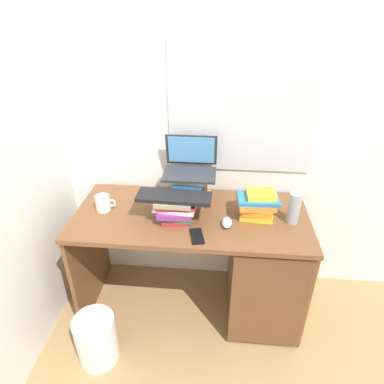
{
  "coord_description": "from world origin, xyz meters",
  "views": [
    {
      "loc": [
        0.16,
        -1.66,
        1.87
      ],
      "look_at": [
        0.01,
        -0.04,
        0.93
      ],
      "focal_mm": 31.24,
      "sensor_mm": 36.0,
      "label": 1
    }
  ],
  "objects_px": {
    "computer_mouse": "(227,223)",
    "cell_phone": "(197,236)",
    "book_stack_tall": "(189,189)",
    "book_stack_side": "(257,204)",
    "book_stack_keyboard_riser": "(175,209)",
    "wastebasket": "(97,339)",
    "mug": "(103,203)",
    "water_bottle": "(294,208)",
    "desk": "(246,264)",
    "keyboard": "(174,197)",
    "laptop": "(190,164)"
  },
  "relations": [
    {
      "from": "book_stack_tall",
      "to": "cell_phone",
      "type": "distance_m",
      "value": 0.38
    },
    {
      "from": "laptop",
      "to": "desk",
      "type": "bearing_deg",
      "value": -30.43
    },
    {
      "from": "book_stack_keyboard_riser",
      "to": "wastebasket",
      "type": "distance_m",
      "value": 0.89
    },
    {
      "from": "water_bottle",
      "to": "book_stack_tall",
      "type": "bearing_deg",
      "value": 164.55
    },
    {
      "from": "water_bottle",
      "to": "cell_phone",
      "type": "bearing_deg",
      "value": -160.3
    },
    {
      "from": "book_stack_tall",
      "to": "wastebasket",
      "type": "bearing_deg",
      "value": -128.81
    },
    {
      "from": "computer_mouse",
      "to": "cell_phone",
      "type": "xyz_separation_m",
      "value": [
        -0.16,
        -0.12,
        -0.01
      ]
    },
    {
      "from": "laptop",
      "to": "wastebasket",
      "type": "bearing_deg",
      "value": -126.5
    },
    {
      "from": "book_stack_tall",
      "to": "book_stack_side",
      "type": "distance_m",
      "value": 0.43
    },
    {
      "from": "desk",
      "to": "book_stack_keyboard_riser",
      "type": "distance_m",
      "value": 0.61
    },
    {
      "from": "cell_phone",
      "to": "book_stack_tall",
      "type": "bearing_deg",
      "value": 89.24
    },
    {
      "from": "book_stack_side",
      "to": "cell_phone",
      "type": "bearing_deg",
      "value": -144.73
    },
    {
      "from": "keyboard",
      "to": "computer_mouse",
      "type": "distance_m",
      "value": 0.33
    },
    {
      "from": "computer_mouse",
      "to": "water_bottle",
      "type": "distance_m",
      "value": 0.39
    },
    {
      "from": "book_stack_keyboard_riser",
      "to": "wastebasket",
      "type": "xyz_separation_m",
      "value": [
        -0.43,
        -0.39,
        -0.67
      ]
    },
    {
      "from": "book_stack_tall",
      "to": "desk",
      "type": "bearing_deg",
      "value": -23.86
    },
    {
      "from": "book_stack_side",
      "to": "mug",
      "type": "relative_size",
      "value": 1.9
    },
    {
      "from": "desk",
      "to": "laptop",
      "type": "distance_m",
      "value": 0.73
    },
    {
      "from": "wastebasket",
      "to": "laptop",
      "type": "bearing_deg",
      "value": 53.5
    },
    {
      "from": "computer_mouse",
      "to": "cell_phone",
      "type": "bearing_deg",
      "value": -142.32
    },
    {
      "from": "desk",
      "to": "book_stack_keyboard_riser",
      "type": "xyz_separation_m",
      "value": [
        -0.44,
        -0.04,
        0.42
      ]
    },
    {
      "from": "computer_mouse",
      "to": "water_bottle",
      "type": "relative_size",
      "value": 0.55
    },
    {
      "from": "keyboard",
      "to": "mug",
      "type": "distance_m",
      "value": 0.46
    },
    {
      "from": "laptop",
      "to": "cell_phone",
      "type": "xyz_separation_m",
      "value": [
        0.08,
        -0.42,
        -0.23
      ]
    },
    {
      "from": "laptop",
      "to": "keyboard",
      "type": "relative_size",
      "value": 0.76
    },
    {
      "from": "book_stack_side",
      "to": "keyboard",
      "type": "height_order",
      "value": "keyboard"
    },
    {
      "from": "desk",
      "to": "mug",
      "type": "relative_size",
      "value": 11.05
    },
    {
      "from": "book_stack_side",
      "to": "water_bottle",
      "type": "bearing_deg",
      "value": -12.28
    },
    {
      "from": "keyboard",
      "to": "water_bottle",
      "type": "height_order",
      "value": "water_bottle"
    },
    {
      "from": "mug",
      "to": "book_stack_side",
      "type": "bearing_deg",
      "value": 1.14
    },
    {
      "from": "water_bottle",
      "to": "wastebasket",
      "type": "xyz_separation_m",
      "value": [
        -1.1,
        -0.43,
        -0.69
      ]
    },
    {
      "from": "book_stack_keyboard_riser",
      "to": "computer_mouse",
      "type": "distance_m",
      "value": 0.3
    },
    {
      "from": "desk",
      "to": "water_bottle",
      "type": "bearing_deg",
      "value": -0.15
    },
    {
      "from": "desk",
      "to": "book_stack_tall",
      "type": "relative_size",
      "value": 5.61
    },
    {
      "from": "keyboard",
      "to": "water_bottle",
      "type": "xyz_separation_m",
      "value": [
        0.68,
        0.04,
        -0.06
      ]
    },
    {
      "from": "book_stack_side",
      "to": "mug",
      "type": "bearing_deg",
      "value": -178.86
    },
    {
      "from": "computer_mouse",
      "to": "wastebasket",
      "type": "height_order",
      "value": "computer_mouse"
    },
    {
      "from": "computer_mouse",
      "to": "laptop",
      "type": "bearing_deg",
      "value": 129.09
    },
    {
      "from": "mug",
      "to": "keyboard",
      "type": "bearing_deg",
      "value": -8.3
    },
    {
      "from": "keyboard",
      "to": "computer_mouse",
      "type": "relative_size",
      "value": 4.04
    },
    {
      "from": "book_stack_side",
      "to": "book_stack_tall",
      "type": "bearing_deg",
      "value": 163.02
    },
    {
      "from": "cell_phone",
      "to": "mug",
      "type": "bearing_deg",
      "value": 146.9
    },
    {
      "from": "laptop",
      "to": "cell_phone",
      "type": "bearing_deg",
      "value": -79.67
    },
    {
      "from": "desk",
      "to": "book_stack_tall",
      "type": "xyz_separation_m",
      "value": [
        -0.38,
        0.17,
        0.43
      ]
    },
    {
      "from": "laptop",
      "to": "book_stack_tall",
      "type": "bearing_deg",
      "value": -91.48
    },
    {
      "from": "book_stack_tall",
      "to": "laptop",
      "type": "bearing_deg",
      "value": 88.52
    },
    {
      "from": "mug",
      "to": "computer_mouse",
      "type": "bearing_deg",
      "value": -7.08
    },
    {
      "from": "book_stack_keyboard_riser",
      "to": "cell_phone",
      "type": "bearing_deg",
      "value": -47.27
    },
    {
      "from": "book_stack_side",
      "to": "keyboard",
      "type": "bearing_deg",
      "value": -170.04
    },
    {
      "from": "computer_mouse",
      "to": "mug",
      "type": "distance_m",
      "value": 0.75
    }
  ]
}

